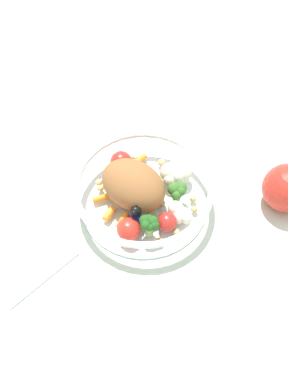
% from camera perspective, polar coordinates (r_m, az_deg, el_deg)
% --- Properties ---
extents(ground_plane, '(2.40, 2.40, 0.00)m').
position_cam_1_polar(ground_plane, '(0.59, 1.25, -0.74)').
color(ground_plane, silver).
extents(food_container, '(0.20, 0.20, 0.07)m').
position_cam_1_polar(food_container, '(0.56, 0.07, 0.37)').
color(food_container, white).
rests_on(food_container, ground_plane).
extents(loose_apple, '(0.07, 0.07, 0.08)m').
position_cam_1_polar(loose_apple, '(0.59, 20.35, 0.57)').
color(loose_apple, red).
rests_on(loose_apple, ground_plane).
extents(folded_napkin, '(0.13, 0.14, 0.01)m').
position_cam_1_polar(folded_napkin, '(0.56, -17.68, -8.32)').
color(folded_napkin, white).
rests_on(folded_napkin, ground_plane).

